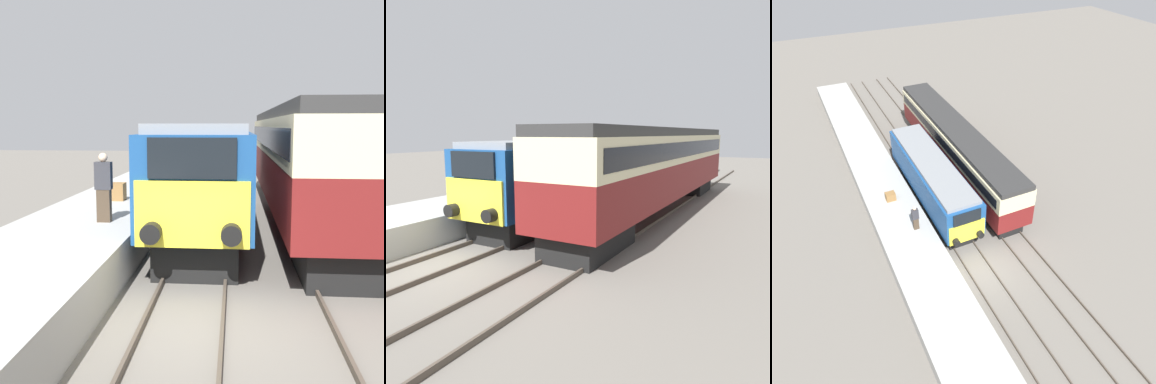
% 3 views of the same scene
% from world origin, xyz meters
% --- Properties ---
extents(ground_plane, '(120.00, 120.00, 0.00)m').
position_xyz_m(ground_plane, '(0.00, 0.00, 0.00)').
color(ground_plane, slate).
extents(platform_left, '(3.50, 50.00, 1.03)m').
position_xyz_m(platform_left, '(-3.30, 8.00, 0.52)').
color(platform_left, '#A8A8A3').
rests_on(platform_left, ground_plane).
extents(rails_near_track, '(1.51, 60.00, 0.14)m').
position_xyz_m(rails_near_track, '(0.00, 5.00, 0.07)').
color(rails_near_track, '#4C4238').
rests_on(rails_near_track, ground_plane).
extents(rails_far_track, '(1.50, 60.00, 0.14)m').
position_xyz_m(rails_far_track, '(3.40, 5.00, 0.07)').
color(rails_far_track, '#4C4238').
rests_on(rails_far_track, ground_plane).
extents(locomotive, '(2.70, 12.45, 3.65)m').
position_xyz_m(locomotive, '(0.00, 7.89, 2.02)').
color(locomotive, black).
rests_on(locomotive, ground_plane).
extents(passenger_carriage, '(2.75, 19.37, 4.20)m').
position_xyz_m(passenger_carriage, '(3.40, 11.16, 2.55)').
color(passenger_carriage, black).
rests_on(passenger_carriage, ground_plane).
extents(person_on_platform, '(0.44, 0.26, 1.86)m').
position_xyz_m(person_on_platform, '(-2.59, 4.32, 1.97)').
color(person_on_platform, '#473828').
rests_on(person_on_platform, platform_left).
extents(luggage_crate, '(0.70, 0.56, 0.60)m').
position_xyz_m(luggage_crate, '(-3.25, 8.07, 1.33)').
color(luggage_crate, olive).
rests_on(luggage_crate, platform_left).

